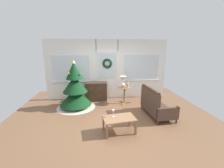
# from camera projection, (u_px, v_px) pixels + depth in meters

# --- Properties ---
(ground_plane) EXTENTS (6.76, 6.76, 0.00)m
(ground_plane) POSITION_uv_depth(u_px,v_px,m) (112.00, 118.00, 4.90)
(ground_plane) COLOR brown
(back_wall_with_door) EXTENTS (5.20, 0.19, 2.55)m
(back_wall_with_door) POSITION_uv_depth(u_px,v_px,m) (107.00, 69.00, 6.61)
(back_wall_with_door) COLOR white
(back_wall_with_door) RESTS_ON ground
(christmas_tree) EXTENTS (1.43, 1.43, 1.79)m
(christmas_tree) POSITION_uv_depth(u_px,v_px,m) (75.00, 91.00, 5.65)
(christmas_tree) COLOR #4C331E
(christmas_tree) RESTS_ON ground
(dresser_cabinet) EXTENTS (0.92, 0.47, 0.78)m
(dresser_cabinet) POSITION_uv_depth(u_px,v_px,m) (96.00, 91.00, 6.49)
(dresser_cabinet) COLOR #3D281C
(dresser_cabinet) RESTS_ON ground
(settee_sofa) EXTENTS (0.82, 1.43, 0.96)m
(settee_sofa) POSITION_uv_depth(u_px,v_px,m) (155.00, 105.00, 5.03)
(settee_sofa) COLOR #3D281C
(settee_sofa) RESTS_ON ground
(side_table) EXTENTS (0.50, 0.48, 0.67)m
(side_table) POSITION_uv_depth(u_px,v_px,m) (124.00, 92.00, 6.11)
(side_table) COLOR #8E6642
(side_table) RESTS_ON ground
(table_lamp) EXTENTS (0.28, 0.28, 0.44)m
(table_lamp) POSITION_uv_depth(u_px,v_px,m) (123.00, 80.00, 6.03)
(table_lamp) COLOR silver
(table_lamp) RESTS_ON side_table
(flower_vase) EXTENTS (0.11, 0.10, 0.35)m
(flower_vase) POSITION_uv_depth(u_px,v_px,m) (127.00, 85.00, 5.99)
(flower_vase) COLOR tan
(flower_vase) RESTS_ON side_table
(coffee_table) EXTENTS (0.91, 0.64, 0.42)m
(coffee_table) POSITION_uv_depth(u_px,v_px,m) (119.00, 120.00, 4.02)
(coffee_table) COLOR #8E6642
(coffee_table) RESTS_ON ground
(wine_glass) EXTENTS (0.08, 0.08, 0.20)m
(wine_glass) POSITION_uv_depth(u_px,v_px,m) (113.00, 112.00, 4.04)
(wine_glass) COLOR silver
(wine_glass) RESTS_ON coffee_table
(gift_box) EXTENTS (0.16, 0.15, 0.16)m
(gift_box) POSITION_uv_depth(u_px,v_px,m) (85.00, 107.00, 5.61)
(gift_box) COLOR #D8C64C
(gift_box) RESTS_ON ground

